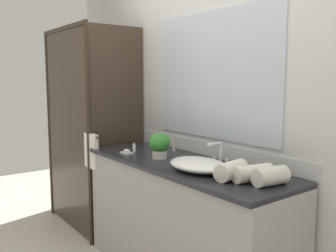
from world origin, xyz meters
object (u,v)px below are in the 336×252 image
at_px(amenity_bottle_body_wash, 174,146).
at_px(sink_basin, 198,165).
at_px(amenity_bottle_shampoo, 134,147).
at_px(faucet, 220,158).
at_px(potted_plant, 160,144).
at_px(rolled_towel_near_edge, 270,176).
at_px(soap_dish, 127,152).
at_px(amenity_bottle_conditioner, 165,147).
at_px(rolled_towel_middle, 253,173).
at_px(rolled_towel_far_edge, 231,170).

bearing_deg(amenity_bottle_body_wash, sink_basin, -24.15).
bearing_deg(amenity_bottle_shampoo, faucet, 13.40).
bearing_deg(amenity_bottle_body_wash, potted_plant, -58.55).
bearing_deg(rolled_towel_near_edge, soap_dish, -171.72).
relative_size(sink_basin, soap_dish, 4.46).
relative_size(amenity_bottle_conditioner, rolled_towel_near_edge, 0.49).
height_order(amenity_bottle_shampoo, rolled_towel_near_edge, rolled_towel_near_edge).
relative_size(potted_plant, soap_dish, 1.96).
xyz_separation_m(amenity_bottle_conditioner, rolled_towel_near_edge, (1.12, -0.08, 0.01)).
bearing_deg(rolled_towel_near_edge, rolled_towel_middle, -170.35).
relative_size(potted_plant, amenity_bottle_conditioner, 1.94).
distance_m(faucet, amenity_bottle_shampoo, 0.83).
relative_size(amenity_bottle_body_wash, rolled_towel_far_edge, 0.39).
relative_size(sink_basin, faucet, 2.60).
height_order(rolled_towel_near_edge, rolled_towel_far_edge, rolled_towel_far_edge).
bearing_deg(faucet, rolled_towel_middle, -16.65).
height_order(potted_plant, amenity_bottle_body_wash, potted_plant).
bearing_deg(faucet, rolled_towel_far_edge, -32.86).
relative_size(faucet, rolled_towel_near_edge, 0.83).
bearing_deg(rolled_towel_near_edge, rolled_towel_far_edge, -159.18).
xyz_separation_m(potted_plant, rolled_towel_middle, (0.85, 0.06, -0.06)).
height_order(rolled_towel_near_edge, rolled_towel_middle, rolled_towel_near_edge).
distance_m(amenity_bottle_conditioner, amenity_bottle_body_wash, 0.10).
xyz_separation_m(sink_basin, amenity_bottle_body_wash, (-0.62, 0.28, 0.00)).
height_order(rolled_towel_middle, rolled_towel_far_edge, rolled_towel_far_edge).
height_order(potted_plant, rolled_towel_far_edge, potted_plant).
height_order(amenity_bottle_body_wash, rolled_towel_far_edge, rolled_towel_far_edge).
height_order(soap_dish, rolled_towel_far_edge, rolled_towel_far_edge).
xyz_separation_m(sink_basin, faucet, (0.00, 0.19, 0.02)).
bearing_deg(potted_plant, amenity_bottle_body_wash, 121.45).
distance_m(sink_basin, amenity_bottle_shampoo, 0.80).
distance_m(rolled_towel_middle, rolled_towel_far_edge, 0.13).
bearing_deg(rolled_towel_far_edge, amenity_bottle_body_wash, 163.61).
relative_size(potted_plant, amenity_bottle_shampoo, 2.66).
xyz_separation_m(soap_dish, amenity_bottle_shampoo, (-0.03, 0.09, 0.02)).
bearing_deg(amenity_bottle_shampoo, potted_plant, 1.84).
relative_size(soap_dish, rolled_towel_near_edge, 0.48).
height_order(sink_basin, amenity_bottle_body_wash, amenity_bottle_body_wash).
xyz_separation_m(amenity_bottle_conditioner, amenity_bottle_body_wash, (-0.00, 0.10, -0.01)).
xyz_separation_m(soap_dish, rolled_towel_near_edge, (1.27, 0.19, 0.04)).
bearing_deg(faucet, amenity_bottle_conditioner, -178.43).
relative_size(amenity_bottle_shampoo, rolled_towel_middle, 0.30).
xyz_separation_m(amenity_bottle_body_wash, rolled_towel_far_edge, (0.90, -0.26, 0.01)).
relative_size(sink_basin, rolled_towel_far_edge, 1.97).
distance_m(sink_basin, potted_plant, 0.46).
xyz_separation_m(sink_basin, rolled_towel_near_edge, (0.50, 0.10, 0.01)).
distance_m(faucet, rolled_towel_far_edge, 0.34).
relative_size(rolled_towel_near_edge, rolled_towel_far_edge, 0.91).
bearing_deg(rolled_towel_far_edge, rolled_towel_middle, 30.56).
bearing_deg(potted_plant, rolled_towel_far_edge, -0.16).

